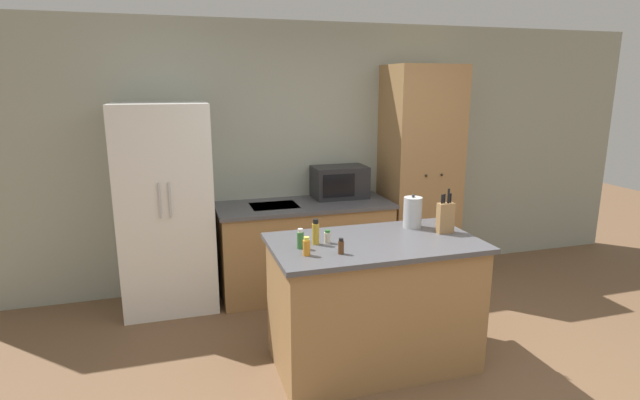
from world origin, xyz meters
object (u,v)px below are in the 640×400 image
pantry_cabinet (419,174)px  spice_bottle_short_red (341,247)px  refrigerator (166,209)px  microwave (340,182)px  knife_block (445,217)px  spice_bottle_green_herb (300,239)px  kettle (413,212)px  spice_bottle_tall_dark (327,237)px  spice_bottle_amber_oil (316,233)px  spice_bottle_pale_salt (307,247)px

pantry_cabinet → spice_bottle_short_red: 2.20m
refrigerator → microwave: size_ratio=3.46×
pantry_cabinet → knife_block: bearing=-110.8°
knife_block → spice_bottle_green_herb: (-1.11, -0.04, -0.06)m
spice_bottle_short_red → spice_bottle_green_herb: spice_bottle_green_herb is taller
spice_bottle_short_red → spice_bottle_green_herb: (-0.22, 0.18, 0.02)m
refrigerator → kettle: (1.81, -1.21, 0.13)m
spice_bottle_short_red → spice_bottle_tall_dark: bearing=93.8°
microwave → spice_bottle_amber_oil: microwave is taller
pantry_cabinet → spice_bottle_tall_dark: (-1.45, -1.42, -0.12)m
spice_bottle_pale_salt → kettle: kettle is taller
spice_bottle_amber_oil → kettle: (0.82, 0.18, 0.04)m
refrigerator → spice_bottle_green_herb: 1.69m
spice_bottle_pale_salt → knife_block: bearing=9.5°
spice_bottle_green_herb → kettle: size_ratio=0.53×
kettle → spice_bottle_amber_oil: bearing=-167.5°
knife_block → spice_bottle_pale_salt: 1.13m
refrigerator → spice_bottle_green_herb: size_ratio=13.54×
microwave → knife_block: 1.56m
refrigerator → spice_bottle_amber_oil: 1.71m
knife_block → spice_bottle_short_red: knife_block is taller
spice_bottle_tall_dark → spice_bottle_short_red: (0.02, -0.24, 0.01)m
knife_block → spice_bottle_amber_oil: size_ratio=1.87×
pantry_cabinet → spice_bottle_pale_salt: pantry_cabinet is taller
knife_block → spice_bottle_green_herb: bearing=-178.0°
pantry_cabinet → spice_bottle_short_red: pantry_cabinet is taller
knife_block → kettle: size_ratio=1.29×
spice_bottle_tall_dark → spice_bottle_amber_oil: size_ratio=0.52×
pantry_cabinet → microwave: bearing=173.4°
spice_bottle_short_red → kettle: bearing=30.2°
spice_bottle_green_herb → spice_bottle_pale_salt: spice_bottle_green_herb is taller
spice_bottle_amber_oil → spice_bottle_green_herb: size_ratio=1.30×
spice_bottle_amber_oil → knife_block: bearing=-1.0°
microwave → spice_bottle_amber_oil: bearing=-114.6°
pantry_cabinet → kettle: (-0.71, -1.24, -0.04)m
pantry_cabinet → spice_bottle_green_herb: bearing=-138.3°
spice_bottle_short_red → spice_bottle_amber_oil: size_ratio=0.59×
refrigerator → knife_block: 2.43m
knife_block → spice_bottle_green_herb: 1.11m
refrigerator → spice_bottle_pale_salt: (0.87, -1.59, 0.07)m
spice_bottle_tall_dark → spice_bottle_green_herb: spice_bottle_green_herb is taller
spice_bottle_tall_dark → pantry_cabinet: bearing=44.4°
microwave → spice_bottle_short_red: size_ratio=5.13×
refrigerator → spice_bottle_tall_dark: bearing=-52.4°
pantry_cabinet → spice_bottle_short_red: (-1.43, -1.66, -0.11)m
refrigerator → spice_bottle_amber_oil: refrigerator is taller
spice_bottle_tall_dark → spice_bottle_pale_salt: size_ratio=0.75×
microwave → refrigerator: bearing=-175.6°
refrigerator → microwave: refrigerator is taller
knife_block → microwave: bearing=100.8°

